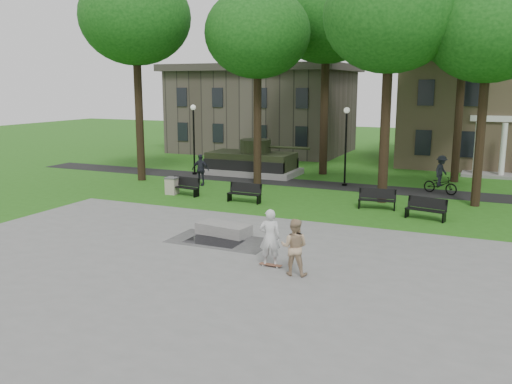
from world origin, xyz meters
TOP-DOWN VIEW (x-y plane):
  - ground at (0.00, 0.00)m, footprint 120.00×120.00m
  - plaza at (0.00, -5.00)m, footprint 22.00×16.00m
  - footpath at (0.00, 12.00)m, footprint 44.00×2.60m
  - building_left at (-11.00, 26.50)m, footprint 15.00×10.00m
  - tree_0 at (-12.00, 9.00)m, footprint 6.80×6.80m
  - tree_1 at (-4.50, 10.50)m, footprint 6.20×6.20m
  - tree_2 at (3.50, 8.50)m, footprint 6.60×6.60m
  - tree_3 at (8.00, 9.50)m, footprint 6.00×6.00m
  - tree_4 at (-2.00, 16.00)m, footprint 7.20×7.20m
  - tree_5 at (6.50, 16.50)m, footprint 6.40×6.40m
  - lamp_left at (-10.00, 12.30)m, footprint 0.36×0.36m
  - lamp_mid at (0.50, 12.30)m, footprint 0.36×0.36m
  - tank_monument at (-6.46, 14.00)m, footprint 7.45×3.40m
  - puddle at (-1.05, -1.56)m, footprint 2.20×1.20m
  - concrete_block at (-1.15, -0.52)m, footprint 2.32×1.29m
  - skateboard at (2.11, -3.41)m, footprint 0.78×0.21m
  - skateboarder at (2.05, -3.33)m, footprint 0.82×0.67m
  - friend_watching at (3.10, -3.82)m, footprint 0.98×0.80m
  - pedestrian_walker at (-7.58, 8.88)m, footprint 1.15×0.53m
  - cyclist at (6.06, 12.10)m, footprint 2.08×1.32m
  - park_bench_0 at (-6.86, 5.89)m, footprint 1.85×0.78m
  - park_bench_1 at (-3.05, 5.57)m, footprint 1.80×0.54m
  - park_bench_2 at (3.60, 6.81)m, footprint 1.84×0.73m
  - park_bench_3 at (6.05, 5.57)m, footprint 1.85×0.88m
  - trash_bin at (-7.68, 5.85)m, footprint 0.69×0.69m

SIDE VIEW (x-z plane):
  - ground at x=0.00m, z-range 0.00..0.00m
  - footpath at x=0.00m, z-range 0.00..0.01m
  - plaza at x=0.00m, z-range 0.00..0.02m
  - puddle at x=-1.05m, z-range 0.02..0.02m
  - skateboard at x=2.11m, z-range 0.02..0.09m
  - concrete_block at x=-1.15m, z-range 0.02..0.47m
  - trash_bin at x=-7.68m, z-range 0.01..0.97m
  - park_bench_0 at x=-6.86m, z-range 0.02..1.02m
  - park_bench_1 at x=-3.05m, z-range 0.02..1.02m
  - park_bench_2 at x=3.60m, z-range 0.02..1.02m
  - park_bench_3 at x=6.05m, z-range 0.02..1.02m
  - tank_monument at x=-6.46m, z-range -0.34..2.06m
  - cyclist at x=6.06m, z-range -0.20..1.97m
  - friend_watching at x=3.10m, z-range 0.02..1.87m
  - pedestrian_walker at x=-7.58m, z-range 0.00..1.91m
  - skateboarder at x=2.05m, z-range 0.02..1.98m
  - lamp_left at x=-10.00m, z-range 0.43..5.16m
  - lamp_mid at x=0.50m, z-range 0.43..5.16m
  - building_left at x=-11.00m, z-range 0.00..7.20m
  - tree_3 at x=8.00m, z-range 3.00..14.19m
  - tree_1 at x=-4.50m, z-range 3.14..14.77m
  - tree_2 at x=3.50m, z-range 3.23..15.40m
  - tree_5 at x=6.50m, z-range 3.45..15.89m
  - tree_0 at x=-12.00m, z-range 3.54..16.51m
  - tree_4 at x=-2.00m, z-range 3.64..17.14m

